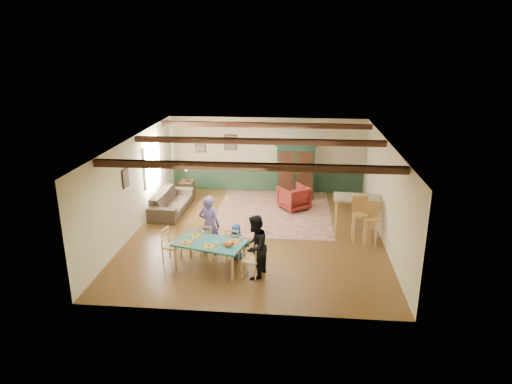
# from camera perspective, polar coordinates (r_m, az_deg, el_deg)

# --- Properties ---
(floor) EXTENTS (8.00, 8.00, 0.00)m
(floor) POSITION_cam_1_polar(r_m,az_deg,el_deg) (13.07, 0.05, -5.27)
(floor) COLOR #523517
(floor) RESTS_ON ground
(wall_back) EXTENTS (7.00, 0.02, 2.70)m
(wall_back) POSITION_cam_1_polar(r_m,az_deg,el_deg) (16.43, 1.34, 4.63)
(wall_back) COLOR beige
(wall_back) RESTS_ON floor
(wall_left) EXTENTS (0.02, 8.00, 2.70)m
(wall_left) POSITION_cam_1_polar(r_m,az_deg,el_deg) (13.36, -15.07, 0.78)
(wall_left) COLOR beige
(wall_left) RESTS_ON floor
(wall_right) EXTENTS (0.02, 8.00, 2.70)m
(wall_right) POSITION_cam_1_polar(r_m,az_deg,el_deg) (12.77, 15.90, -0.09)
(wall_right) COLOR beige
(wall_right) RESTS_ON floor
(ceiling) EXTENTS (7.00, 8.00, 0.02)m
(ceiling) POSITION_cam_1_polar(r_m,az_deg,el_deg) (12.24, 0.06, 6.39)
(ceiling) COLOR silver
(ceiling) RESTS_ON wall_back
(wainscot_back) EXTENTS (6.95, 0.03, 0.90)m
(wainscot_back) POSITION_cam_1_polar(r_m,az_deg,el_deg) (16.65, 1.31, 1.60)
(wainscot_back) COLOR #1E3826
(wainscot_back) RESTS_ON floor
(ceiling_beam_front) EXTENTS (6.95, 0.16, 0.16)m
(ceiling_beam_front) POSITION_cam_1_polar(r_m,az_deg,el_deg) (10.04, -1.15, 3.21)
(ceiling_beam_front) COLOR black
(ceiling_beam_front) RESTS_ON ceiling
(ceiling_beam_mid) EXTENTS (6.95, 0.16, 0.16)m
(ceiling_beam_mid) POSITION_cam_1_polar(r_m,az_deg,el_deg) (12.65, 0.23, 6.36)
(ceiling_beam_mid) COLOR black
(ceiling_beam_mid) RESTS_ON ceiling
(ceiling_beam_back) EXTENTS (6.95, 0.16, 0.16)m
(ceiling_beam_back) POSITION_cam_1_polar(r_m,az_deg,el_deg) (15.20, 1.11, 8.37)
(ceiling_beam_back) COLOR black
(ceiling_beam_back) RESTS_ON ceiling
(window_left) EXTENTS (0.06, 1.60, 1.30)m
(window_left) POSITION_cam_1_polar(r_m,az_deg,el_deg) (14.84, -12.82, 3.48)
(window_left) COLOR white
(window_left) RESTS_ON wall_left
(picture_left_wall) EXTENTS (0.04, 0.42, 0.52)m
(picture_left_wall) POSITION_cam_1_polar(r_m,az_deg,el_deg) (12.70, -16.00, 1.69)
(picture_left_wall) COLOR #7A6E59
(picture_left_wall) RESTS_ON wall_left
(picture_back_a) EXTENTS (0.45, 0.04, 0.55)m
(picture_back_a) POSITION_cam_1_polar(r_m,az_deg,el_deg) (16.44, -3.21, 6.22)
(picture_back_a) COLOR #7A6E59
(picture_back_a) RESTS_ON wall_back
(picture_back_b) EXTENTS (0.38, 0.04, 0.48)m
(picture_back_b) POSITION_cam_1_polar(r_m,az_deg,el_deg) (16.67, -6.96, 5.75)
(picture_back_b) COLOR #7A6E59
(picture_back_b) RESTS_ON wall_back
(dining_table) EXTENTS (1.83, 1.32, 0.69)m
(dining_table) POSITION_cam_1_polar(r_m,az_deg,el_deg) (11.10, -5.74, -7.89)
(dining_table) COLOR #226D63
(dining_table) RESTS_ON floor
(dining_chair_far_left) EXTENTS (0.48, 0.49, 0.87)m
(dining_chair_far_left) POSITION_cam_1_polar(r_m,az_deg,el_deg) (11.74, -5.95, -5.88)
(dining_chair_far_left) COLOR tan
(dining_chair_far_left) RESTS_ON floor
(dining_chair_far_right) EXTENTS (0.48, 0.49, 0.87)m
(dining_chair_far_right) POSITION_cam_1_polar(r_m,az_deg,el_deg) (11.46, -2.64, -6.43)
(dining_chair_far_right) COLOR tan
(dining_chair_far_right) RESTS_ON floor
(dining_chair_end_left) EXTENTS (0.49, 0.48, 0.87)m
(dining_chair_end_left) POSITION_cam_1_polar(r_m,az_deg,el_deg) (11.52, -10.50, -6.58)
(dining_chair_end_left) COLOR tan
(dining_chair_end_left) RESTS_ON floor
(dining_chair_end_right) EXTENTS (0.49, 0.48, 0.87)m
(dining_chair_end_right) POSITION_cam_1_polar(r_m,az_deg,el_deg) (10.67, -0.60, -8.35)
(dining_chair_end_right) COLOR tan
(dining_chair_end_right) RESTS_ON floor
(person_man) EXTENTS (0.66, 0.52, 1.58)m
(person_man) POSITION_cam_1_polar(r_m,az_deg,el_deg) (11.66, -5.85, -4.15)
(person_man) COLOR slate
(person_man) RESTS_ON floor
(person_woman) EXTENTS (0.74, 0.86, 1.51)m
(person_woman) POSITION_cam_1_polar(r_m,az_deg,el_deg) (10.50, -0.14, -6.87)
(person_woman) COLOR black
(person_woman) RESTS_ON floor
(person_child) EXTENTS (0.51, 0.40, 0.92)m
(person_child) POSITION_cam_1_polar(r_m,az_deg,el_deg) (11.51, -2.50, -6.17)
(person_child) COLOR #294CA4
(person_child) RESTS_ON floor
(cat) EXTENTS (0.35, 0.21, 0.16)m
(cat) POSITION_cam_1_polar(r_m,az_deg,el_deg) (10.64, -3.57, -6.47)
(cat) COLOR orange
(cat) RESTS_ON dining_table
(place_setting_near_left) EXTENTS (0.43, 0.36, 0.11)m
(place_setting_near_left) POSITION_cam_1_polar(r_m,az_deg,el_deg) (10.96, -8.71, -6.05)
(place_setting_near_left) COLOR yellow
(place_setting_near_left) RESTS_ON dining_table
(place_setting_near_center) EXTENTS (0.43, 0.36, 0.11)m
(place_setting_near_center) POSITION_cam_1_polar(r_m,az_deg,el_deg) (10.70, -5.90, -6.55)
(place_setting_near_center) COLOR yellow
(place_setting_near_center) RESTS_ON dining_table
(place_setting_far_left) EXTENTS (0.43, 0.36, 0.11)m
(place_setting_far_left) POSITION_cam_1_polar(r_m,az_deg,el_deg) (11.33, -7.59, -5.17)
(place_setting_far_left) COLOR yellow
(place_setting_far_left) RESTS_ON dining_table
(place_setting_far_right) EXTENTS (0.43, 0.36, 0.11)m
(place_setting_far_right) POSITION_cam_1_polar(r_m,az_deg,el_deg) (10.92, -2.88, -5.95)
(place_setting_far_right) COLOR yellow
(place_setting_far_right) RESTS_ON dining_table
(area_rug) EXTENTS (3.65, 4.33, 0.01)m
(area_rug) POSITION_cam_1_polar(r_m,az_deg,el_deg) (14.74, 2.20, -2.46)
(area_rug) COLOR tan
(area_rug) RESTS_ON floor
(armoire) EXTENTS (1.45, 0.64, 2.00)m
(armoire) POSITION_cam_1_polar(r_m,az_deg,el_deg) (15.77, 4.94, 2.68)
(armoire) COLOR black
(armoire) RESTS_ON floor
(armchair) EXTENTS (1.18, 1.18, 0.78)m
(armchair) POSITION_cam_1_polar(r_m,az_deg,el_deg) (14.91, 4.77, -0.71)
(armchair) COLOR #4A0E0F
(armchair) RESTS_ON floor
(sofa) EXTENTS (0.97, 2.34, 0.68)m
(sofa) POSITION_cam_1_polar(r_m,az_deg,el_deg) (14.91, -10.50, -1.17)
(sofa) COLOR #352B21
(sofa) RESTS_ON floor
(end_table) EXTENTS (0.51, 0.51, 0.60)m
(end_table) POSITION_cam_1_polar(r_m,az_deg,el_deg) (16.19, -8.61, 0.35)
(end_table) COLOR black
(end_table) RESTS_ON floor
(table_lamp) EXTENTS (0.34, 0.34, 0.55)m
(table_lamp) POSITION_cam_1_polar(r_m,az_deg,el_deg) (16.02, -8.71, 2.29)
(table_lamp) COLOR beige
(table_lamp) RESTS_ON end_table
(counter_table) EXTENTS (1.34, 0.84, 1.07)m
(counter_table) POSITION_cam_1_polar(r_m,az_deg,el_deg) (13.30, 12.35, -2.79)
(counter_table) COLOR tan
(counter_table) RESTS_ON floor
(bar_stool_left) EXTENTS (0.45, 0.49, 1.24)m
(bar_stool_left) POSITION_cam_1_polar(r_m,az_deg,el_deg) (12.72, 12.84, -3.41)
(bar_stool_left) COLOR #B88C47
(bar_stool_left) RESTS_ON floor
(bar_stool_right) EXTENTS (0.46, 0.50, 1.17)m
(bar_stool_right) POSITION_cam_1_polar(r_m,az_deg,el_deg) (12.63, 14.15, -3.85)
(bar_stool_right) COLOR #B88C47
(bar_stool_right) RESTS_ON floor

